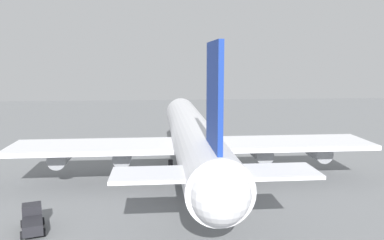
# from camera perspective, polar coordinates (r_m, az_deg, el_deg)

# --- Properties ---
(ground_plane) EXTENTS (248.79, 248.79, 0.00)m
(ground_plane) POSITION_cam_1_polar(r_m,az_deg,el_deg) (64.32, -0.00, -8.06)
(ground_plane) COLOR slate
(cargo_airplane) EXTENTS (62.20, 54.52, 20.27)m
(cargo_airplane) POSITION_cam_1_polar(r_m,az_deg,el_deg) (62.59, 0.01, -2.34)
(cargo_airplane) COLOR silver
(cargo_airplane) RESTS_ON ground_plane
(maintenance_van) EXTENTS (5.46, 3.56, 2.52)m
(maintenance_van) POSITION_cam_1_polar(r_m,az_deg,el_deg) (47.77, -22.06, -13.22)
(maintenance_van) COLOR #232328
(maintenance_van) RESTS_ON ground_plane
(cargo_container_fore) EXTENTS (3.39, 3.13, 1.82)m
(cargo_container_fore) POSITION_cam_1_polar(r_m,az_deg,el_deg) (88.03, 17.41, -3.29)
(cargo_container_fore) COLOR #4C729E
(cargo_container_fore) RESTS_ON ground_plane
(safety_cone_nose) EXTENTS (0.48, 0.48, 0.68)m
(safety_cone_nose) POSITION_cam_1_polar(r_m,az_deg,el_deg) (91.55, 0.11, -2.80)
(safety_cone_nose) COLOR orange
(safety_cone_nose) RESTS_ON ground_plane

